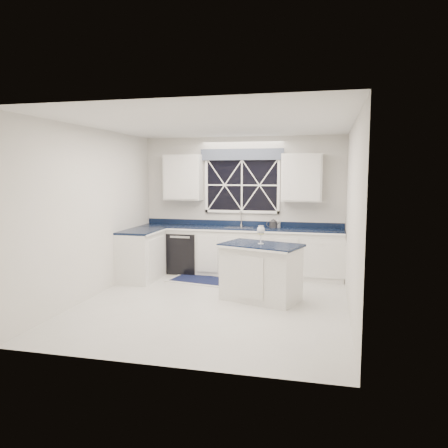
% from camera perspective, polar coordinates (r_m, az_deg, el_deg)
% --- Properties ---
extents(ground, '(4.50, 4.50, 0.00)m').
position_cam_1_polar(ground, '(6.80, -1.36, -10.31)').
color(ground, beige).
rests_on(ground, ground).
extents(back_wall, '(4.00, 0.10, 2.70)m').
position_cam_1_polar(back_wall, '(8.72, 2.40, 2.47)').
color(back_wall, silver).
rests_on(back_wall, ground).
extents(base_cabinets, '(3.99, 1.60, 0.90)m').
position_cam_1_polar(base_cabinets, '(8.45, -0.45, -3.81)').
color(base_cabinets, silver).
rests_on(base_cabinets, ground).
extents(countertop, '(3.98, 0.64, 0.04)m').
position_cam_1_polar(countertop, '(8.47, 1.99, -0.57)').
color(countertop, black).
rests_on(countertop, base_cabinets).
extents(dishwasher, '(0.60, 0.58, 0.82)m').
position_cam_1_polar(dishwasher, '(8.83, -5.05, -3.65)').
color(dishwasher, black).
rests_on(dishwasher, ground).
extents(window, '(1.65, 0.09, 1.26)m').
position_cam_1_polar(window, '(8.65, 2.35, 5.62)').
color(window, black).
rests_on(window, ground).
extents(upper_cabinets, '(3.10, 0.34, 0.90)m').
position_cam_1_polar(upper_cabinets, '(8.53, 2.19, 6.08)').
color(upper_cabinets, silver).
rests_on(upper_cabinets, ground).
extents(faucet, '(0.05, 0.20, 0.30)m').
position_cam_1_polar(faucet, '(8.64, 2.25, 0.76)').
color(faucet, '#B0B0B2').
rests_on(faucet, countertop).
extents(island, '(1.36, 1.06, 0.89)m').
position_cam_1_polar(island, '(6.88, 4.85, -6.26)').
color(island, silver).
rests_on(island, ground).
extents(rug, '(1.32, 0.93, 0.02)m').
position_cam_1_polar(rug, '(8.20, -2.86, -7.29)').
color(rug, beige).
rests_on(rug, ground).
extents(kettle, '(0.26, 0.17, 0.18)m').
position_cam_1_polar(kettle, '(8.42, 6.44, 0.06)').
color(kettle, '#313134').
rests_on(kettle, countertop).
extents(wine_glass, '(0.12, 0.12, 0.29)m').
position_cam_1_polar(wine_glass, '(6.77, 4.84, -0.94)').
color(wine_glass, silver).
rests_on(wine_glass, island).
extents(soap_bottle, '(0.12, 0.12, 0.19)m').
position_cam_1_polar(soap_bottle, '(8.47, 6.98, 0.18)').
color(soap_bottle, silver).
rests_on(soap_bottle, countertop).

